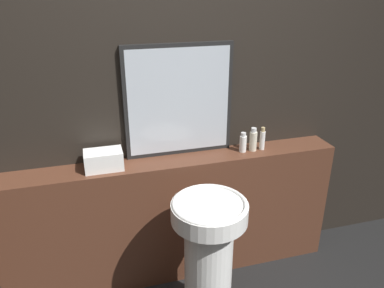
# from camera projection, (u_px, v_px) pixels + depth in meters

# --- Properties ---
(wall_back) EXTENTS (8.00, 0.06, 2.50)m
(wall_back) POSITION_uv_depth(u_px,v_px,m) (167.00, 102.00, 2.41)
(wall_back) COLOR black
(wall_back) RESTS_ON ground_plane
(vanity_counter) EXTENTS (2.26, 0.23, 0.90)m
(vanity_counter) POSITION_uv_depth(u_px,v_px,m) (174.00, 218.00, 2.60)
(vanity_counter) COLOR #512D1E
(vanity_counter) RESTS_ON ground_plane
(pedestal_sink) EXTENTS (0.43, 0.43, 0.85)m
(pedestal_sink) POSITION_uv_depth(u_px,v_px,m) (208.00, 255.00, 2.19)
(pedestal_sink) COLOR white
(pedestal_sink) RESTS_ON ground_plane
(mirror) EXTENTS (0.70, 0.03, 0.72)m
(mirror) POSITION_uv_depth(u_px,v_px,m) (179.00, 101.00, 2.37)
(mirror) COLOR black
(mirror) RESTS_ON vanity_counter
(towel_stack) EXTENTS (0.23, 0.15, 0.12)m
(towel_stack) POSITION_uv_depth(u_px,v_px,m) (104.00, 160.00, 2.28)
(towel_stack) COLOR white
(towel_stack) RESTS_ON vanity_counter
(shampoo_bottle) EXTENTS (0.05, 0.05, 0.14)m
(shampoo_bottle) POSITION_uv_depth(u_px,v_px,m) (243.00, 143.00, 2.51)
(shampoo_bottle) COLOR white
(shampoo_bottle) RESTS_ON vanity_counter
(conditioner_bottle) EXTENTS (0.05, 0.05, 0.16)m
(conditioner_bottle) POSITION_uv_depth(u_px,v_px,m) (253.00, 140.00, 2.53)
(conditioner_bottle) COLOR beige
(conditioner_bottle) RESTS_ON vanity_counter
(lotion_bottle) EXTENTS (0.04, 0.04, 0.16)m
(lotion_bottle) POSITION_uv_depth(u_px,v_px,m) (262.00, 139.00, 2.54)
(lotion_bottle) COLOR white
(lotion_bottle) RESTS_ON vanity_counter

